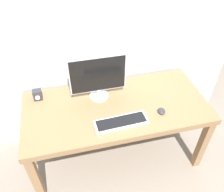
% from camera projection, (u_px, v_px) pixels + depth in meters
% --- Properties ---
extents(ground_plane, '(6.00, 6.00, 0.00)m').
position_uv_depth(ground_plane, '(115.00, 152.00, 2.57)').
color(ground_plane, gray).
extents(wall_back, '(2.74, 0.04, 3.00)m').
position_uv_depth(wall_back, '(104.00, 0.00, 1.88)').
color(wall_back, '#B2BCC6').
rests_on(wall_back, ground_plane).
extents(desk, '(1.65, 0.77, 0.71)m').
position_uv_depth(desk, '(116.00, 111.00, 2.15)').
color(desk, '#936D47').
rests_on(desk, ground_plane).
extents(monitor, '(0.51, 0.18, 0.43)m').
position_uv_depth(monitor, '(98.00, 77.00, 2.04)').
color(monitor, silver).
rests_on(monitor, desk).
extents(keyboard_primary, '(0.45, 0.16, 0.03)m').
position_uv_depth(keyboard_primary, '(121.00, 122.00, 1.92)').
color(keyboard_primary, silver).
rests_on(keyboard_primary, desk).
extents(mouse, '(0.08, 0.09, 0.03)m').
position_uv_depth(mouse, '(161.00, 111.00, 2.02)').
color(mouse, '#333338').
rests_on(mouse, desk).
extents(audio_controller, '(0.08, 0.07, 0.10)m').
position_uv_depth(audio_controller, '(37.00, 95.00, 2.13)').
color(audio_controller, '#333338').
rests_on(audio_controller, desk).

